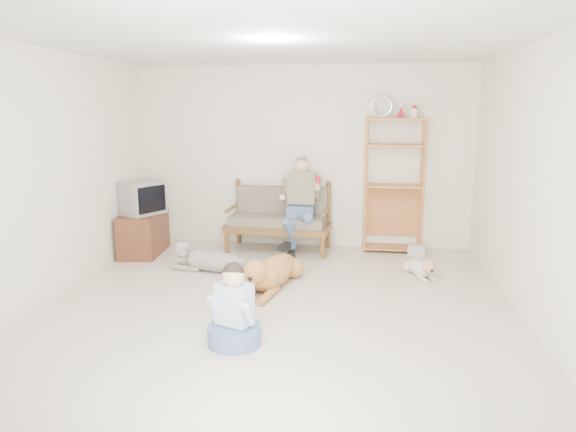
# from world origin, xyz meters

# --- Properties ---
(floor) EXTENTS (5.50, 5.50, 0.00)m
(floor) POSITION_xyz_m (0.00, 0.00, 0.00)
(floor) COLOR silver
(floor) RESTS_ON ground
(ceiling) EXTENTS (5.50, 5.50, 0.00)m
(ceiling) POSITION_xyz_m (0.00, 0.00, 2.70)
(ceiling) COLOR silver
(ceiling) RESTS_ON ground
(wall_back) EXTENTS (5.00, 0.00, 5.00)m
(wall_back) POSITION_xyz_m (0.00, 2.75, 1.35)
(wall_back) COLOR silver
(wall_back) RESTS_ON ground
(wall_front) EXTENTS (5.00, 0.00, 5.00)m
(wall_front) POSITION_xyz_m (0.00, -2.75, 1.35)
(wall_front) COLOR silver
(wall_front) RESTS_ON ground
(wall_left) EXTENTS (0.00, 5.50, 5.50)m
(wall_left) POSITION_xyz_m (-2.50, 0.00, 1.35)
(wall_left) COLOR silver
(wall_left) RESTS_ON ground
(wall_right) EXTENTS (0.00, 5.50, 5.50)m
(wall_right) POSITION_xyz_m (2.50, 0.00, 1.35)
(wall_right) COLOR silver
(wall_right) RESTS_ON ground
(loveseat) EXTENTS (1.55, 0.80, 0.95)m
(loveseat) POSITION_xyz_m (-0.31, 2.41, 0.49)
(loveseat) COLOR brown
(loveseat) RESTS_ON ground
(man) EXTENTS (0.53, 0.76, 1.22)m
(man) POSITION_xyz_m (-0.00, 2.20, 0.64)
(man) COLOR slate
(man) RESTS_ON loveseat
(etagere) EXTENTS (0.87, 0.38, 2.26)m
(etagere) POSITION_xyz_m (1.35, 2.55, 1.00)
(etagere) COLOR #B8713A
(etagere) RESTS_ON ground
(book_stack) EXTENTS (0.27, 0.22, 0.15)m
(book_stack) POSITION_xyz_m (1.70, 2.37, 0.08)
(book_stack) COLOR beige
(book_stack) RESTS_ON ground
(tv_stand) EXTENTS (0.57, 0.94, 0.60)m
(tv_stand) POSITION_xyz_m (-2.23, 1.92, 0.30)
(tv_stand) COLOR brown
(tv_stand) RESTS_ON ground
(crt_tv) EXTENTS (0.65, 0.70, 0.46)m
(crt_tv) POSITION_xyz_m (-2.19, 1.87, 0.83)
(crt_tv) COLOR gray
(crt_tv) RESTS_ON tv_stand
(wall_outlet) EXTENTS (0.12, 0.02, 0.08)m
(wall_outlet) POSITION_xyz_m (-1.25, 2.73, 0.30)
(wall_outlet) COLOR white
(wall_outlet) RESTS_ON ground
(golden_retriever) EXTENTS (0.60, 1.52, 0.46)m
(golden_retriever) POSITION_xyz_m (-0.15, 0.71, 0.19)
(golden_retriever) COLOR #AC6B3B
(golden_retriever) RESTS_ON ground
(shaggy_dog) EXTENTS (1.23, 0.40, 0.36)m
(shaggy_dog) POSITION_xyz_m (-1.07, 1.24, 0.15)
(shaggy_dog) COLOR silver
(shaggy_dog) RESTS_ON ground
(terrier) EXTENTS (0.36, 0.67, 0.26)m
(terrier) POSITION_xyz_m (1.65, 1.37, 0.11)
(terrier) COLOR silver
(terrier) RESTS_ON ground
(child) EXTENTS (0.48, 0.48, 0.75)m
(child) POSITION_xyz_m (-0.22, -0.79, 0.27)
(child) COLOR slate
(child) RESTS_ON ground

